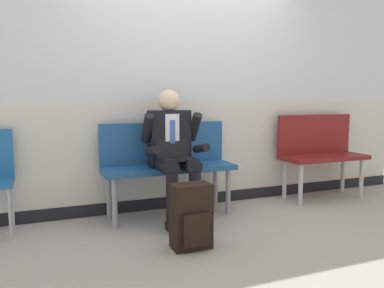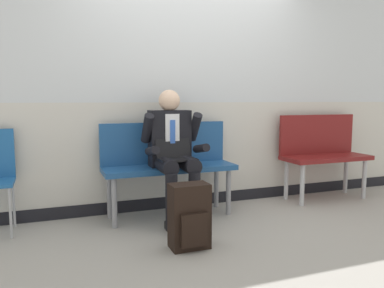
% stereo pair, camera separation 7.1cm
% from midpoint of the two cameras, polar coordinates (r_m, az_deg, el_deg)
% --- Properties ---
extents(ground_plane, '(18.00, 18.00, 0.00)m').
position_cam_midpoint_polar(ground_plane, '(3.81, 1.79, -11.18)').
color(ground_plane, '#9E9991').
extents(station_wall, '(5.82, 0.14, 2.60)m').
position_cam_midpoint_polar(station_wall, '(4.14, -1.26, 8.40)').
color(station_wall, silver).
rests_on(station_wall, ground).
extents(bench_with_person, '(1.32, 0.42, 0.94)m').
position_cam_midpoint_polar(bench_with_person, '(3.82, -4.31, -2.41)').
color(bench_with_person, navy).
rests_on(bench_with_person, ground).
extents(bench_empty, '(1.04, 0.42, 0.99)m').
position_cam_midpoint_polar(bench_empty, '(4.76, 18.35, -0.79)').
color(bench_empty, maroon).
rests_on(bench_empty, ground).
extents(person_seated, '(0.57, 0.70, 1.27)m').
position_cam_midpoint_polar(person_seated, '(3.61, -3.36, -1.03)').
color(person_seated, black).
rests_on(person_seated, ground).
extents(backpack, '(0.31, 0.23, 0.52)m').
position_cam_midpoint_polar(backpack, '(3.02, -0.77, -10.96)').
color(backpack, black).
rests_on(backpack, ground).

